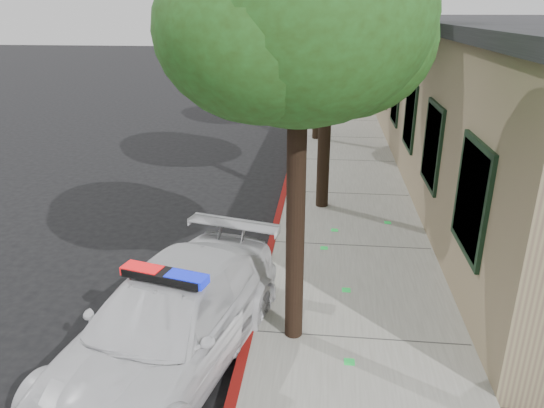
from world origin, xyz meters
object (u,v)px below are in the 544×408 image
Objects in this scene: street_tree_far at (321,12)px; street_tree_near at (300,23)px; police_car at (168,323)px; clapboard_building at (527,98)px.

street_tree_near is at bearing -90.11° from street_tree_far.
street_tree_far reaches higher than police_car.
street_tree_near is at bearing 35.80° from police_car.
street_tree_near is 1.00× the size of street_tree_far.
clapboard_building is 12.37m from police_car.
street_tree_far is at bearing 89.89° from street_tree_near.
clapboard_building is at bearing 56.41° from street_tree_near.
police_car is 12.98m from street_tree_far.
police_car is 0.85× the size of street_tree_far.
police_car is at bearing -158.15° from street_tree_near.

